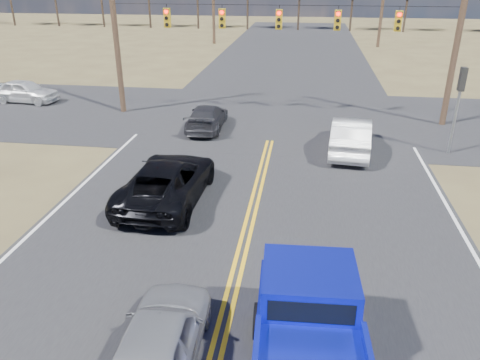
# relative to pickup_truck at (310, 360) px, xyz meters

# --- Properties ---
(ground) EXTENTS (160.00, 160.00, 0.00)m
(ground) POSITION_rel_pickup_truck_xyz_m (-1.97, 0.92, -1.05)
(ground) COLOR brown
(ground) RESTS_ON ground
(road_main) EXTENTS (14.00, 120.00, 0.02)m
(road_main) POSITION_rel_pickup_truck_xyz_m (-1.97, 10.92, -1.05)
(road_main) COLOR #28282B
(road_main) RESTS_ON ground
(road_cross) EXTENTS (120.00, 12.00, 0.02)m
(road_cross) POSITION_rel_pickup_truck_xyz_m (-1.97, 18.92, -1.05)
(road_cross) COLOR #28282B
(road_cross) RESTS_ON ground
(signal_gantry) EXTENTS (19.60, 4.83, 10.00)m
(signal_gantry) POSITION_rel_pickup_truck_xyz_m (-1.47, 18.71, 4.02)
(signal_gantry) COLOR #473323
(signal_gantry) RESTS_ON ground
(utility_poles) EXTENTS (19.60, 58.32, 10.00)m
(utility_poles) POSITION_rel_pickup_truck_xyz_m (-1.97, 17.92, 4.18)
(utility_poles) COLOR #473323
(utility_poles) RESTS_ON ground
(treeline) EXTENTS (87.00, 117.80, 7.40)m
(treeline) POSITION_rel_pickup_truck_xyz_m (-1.97, 27.89, 4.66)
(treeline) COLOR #33261C
(treeline) RESTS_ON ground
(pickup_truck) EXTENTS (2.52, 5.84, 2.16)m
(pickup_truck) POSITION_rel_pickup_truck_xyz_m (0.00, 0.00, 0.00)
(pickup_truck) COLOR black
(pickup_truck) RESTS_ON ground
(silver_suv) EXTENTS (1.81, 4.22, 1.42)m
(silver_suv) POSITION_rel_pickup_truck_xyz_m (-3.05, 0.37, -0.34)
(silver_suv) COLOR #97989F
(silver_suv) RESTS_ON ground
(black_suv) EXTENTS (2.71, 5.63, 1.54)m
(black_suv) POSITION_rel_pickup_truck_xyz_m (-5.09, 8.05, -0.27)
(black_suv) COLOR black
(black_suv) RESTS_ON ground
(white_car_queue) EXTENTS (2.15, 5.01, 1.61)m
(white_car_queue) POSITION_rel_pickup_truck_xyz_m (1.77, 14.02, -0.24)
(white_car_queue) COLOR silver
(white_car_queue) RESTS_ON ground
(dgrey_car_queue) EXTENTS (1.87, 4.36, 1.25)m
(dgrey_car_queue) POSITION_rel_pickup_truck_xyz_m (-5.41, 16.42, -0.42)
(dgrey_car_queue) COLOR #323237
(dgrey_car_queue) RESTS_ON ground
(cross_car_west) EXTENTS (2.01, 4.27, 1.41)m
(cross_car_west) POSITION_rel_pickup_truck_xyz_m (-17.82, 20.11, -0.34)
(cross_car_west) COLOR silver
(cross_car_west) RESTS_ON ground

